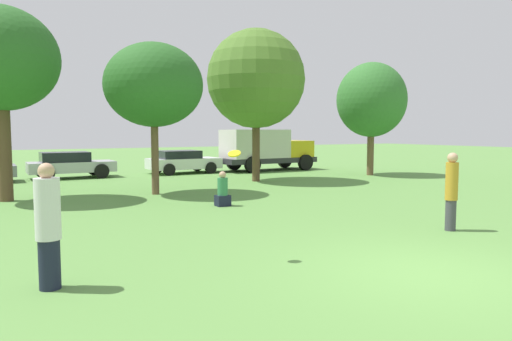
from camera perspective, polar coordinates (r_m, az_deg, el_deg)
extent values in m
plane|color=#5B8E42|center=(8.25, 20.11, -11.67)|extent=(120.00, 120.00, 0.00)
cylinder|color=#191E33|center=(7.58, -23.80, -10.38)|extent=(0.30, 0.30, 0.73)
cylinder|color=silver|center=(7.41, -24.02, -4.29)|extent=(0.36, 0.36, 0.90)
sphere|color=tan|center=(7.35, -24.16, -0.04)|extent=(0.23, 0.23, 0.23)
cylinder|color=#3F3F47|center=(11.79, 22.58, -5.05)|extent=(0.24, 0.24, 0.71)
cylinder|color=#BF8C26|center=(11.69, 22.70, -1.21)|extent=(0.28, 0.28, 0.87)
sphere|color=tan|center=(11.65, 22.79, 1.44)|extent=(0.24, 0.24, 0.24)
cylinder|color=yellow|center=(8.20, -2.65, 2.07)|extent=(0.24, 0.22, 0.16)
cube|color=#191E33|center=(14.52, -4.07, -3.67)|extent=(0.43, 0.35, 0.33)
cylinder|color=#337F4C|center=(14.46, -4.08, -1.96)|extent=(0.32, 0.32, 0.54)
sphere|color=tan|center=(14.42, -4.09, -0.52)|extent=(0.21, 0.21, 0.21)
cylinder|color=brown|center=(17.42, -28.28, 2.64)|extent=(0.43, 0.43, 3.63)
ellipsoid|color=#286023|center=(17.57, -28.65, 11.88)|extent=(3.66, 3.66, 3.36)
cylinder|color=brown|center=(17.44, -12.18, 2.04)|extent=(0.27, 0.27, 2.99)
ellipsoid|color=#286023|center=(17.50, -12.33, 10.13)|extent=(3.54, 3.54, 3.01)
cylinder|color=brown|center=(21.54, 0.00, 3.25)|extent=(0.35, 0.35, 3.44)
sphere|color=#4C7528|center=(21.67, 0.00, 11.07)|extent=(4.48, 4.48, 4.48)
cylinder|color=brown|center=(25.30, 13.75, 2.77)|extent=(0.35, 0.35, 2.94)
ellipsoid|color=#33702D|center=(25.34, 13.86, 8.35)|extent=(3.61, 3.61, 3.86)
cube|color=#B2B2B7|center=(24.79, -21.49, 0.43)|extent=(4.00, 1.81, 0.51)
cube|color=black|center=(24.71, -22.21, 1.54)|extent=(2.21, 1.58, 0.47)
cylinder|color=black|center=(25.89, -19.08, 0.22)|extent=(0.71, 0.19, 0.71)
cylinder|color=black|center=(24.15, -18.25, -0.07)|extent=(0.71, 0.19, 0.71)
cylinder|color=black|center=(25.53, -24.53, -0.02)|extent=(0.71, 0.19, 0.71)
cylinder|color=black|center=(23.76, -24.09, -0.32)|extent=(0.71, 0.19, 0.71)
cube|color=silver|center=(26.06, -8.77, 0.88)|extent=(3.85, 1.92, 0.57)
cube|color=black|center=(25.93, -9.38, 1.94)|extent=(2.12, 1.68, 0.42)
cylinder|color=black|center=(27.40, -7.18, 0.59)|extent=(0.63, 0.22, 0.63)
cylinder|color=black|center=(25.68, -5.53, 0.33)|extent=(0.63, 0.22, 0.63)
cylinder|color=black|center=(26.56, -11.89, 0.40)|extent=(0.63, 0.22, 0.63)
cylinder|color=black|center=(24.78, -10.52, 0.11)|extent=(0.63, 0.22, 0.63)
cube|color=#2D2D33|center=(27.70, 1.29, 1.30)|extent=(5.80, 2.28, 0.30)
cube|color=gold|center=(28.65, 4.35, 2.67)|extent=(1.87, 2.13, 0.97)
cube|color=beige|center=(27.24, -0.16, 3.28)|extent=(3.60, 2.26, 1.63)
cylinder|color=black|center=(29.73, 3.49, 1.24)|extent=(0.93, 0.29, 0.93)
cylinder|color=black|center=(27.91, 6.03, 0.99)|extent=(0.93, 0.29, 0.93)
cylinder|color=black|center=(27.89, -2.69, 1.01)|extent=(0.93, 0.29, 0.93)
cylinder|color=black|center=(25.94, -0.41, 0.73)|extent=(0.93, 0.29, 0.93)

